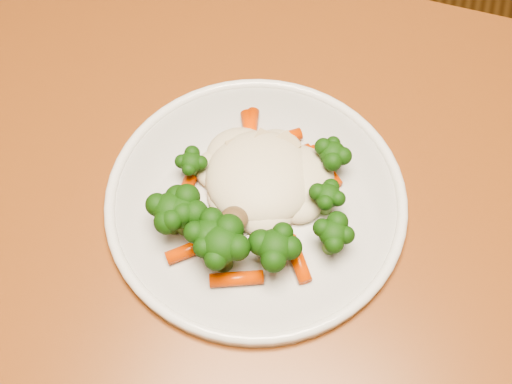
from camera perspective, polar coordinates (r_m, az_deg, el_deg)
dining_table at (r=0.69m, az=-7.69°, el=-6.99°), size 1.09×0.74×0.75m
plate at (r=0.59m, az=0.00°, el=-0.71°), size 0.28×0.28×0.01m
meal at (r=0.56m, az=-0.74°, el=-0.76°), size 0.18×0.19×0.05m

